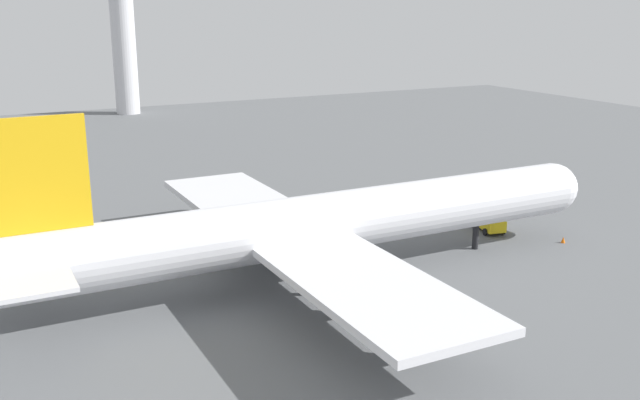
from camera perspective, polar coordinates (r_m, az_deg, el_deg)
The scene contains 6 objects.
ground_plane at distance 73.31m, azimuth -0.00°, elevation -6.20°, with size 269.37×269.37×0.00m, color slate.
cargo_airplane at distance 71.23m, azimuth -0.31°, elevation -1.97°, with size 67.34×53.49×18.25m.
catering_truck at distance 90.28m, azimuth 13.19°, elevation -1.70°, with size 3.50×5.30×2.09m.
maintenance_van at distance 99.31m, azimuth -5.71°, elevation 0.23°, with size 4.86×4.27×2.41m.
safety_cone_nose at distance 88.40m, azimuth 18.71°, elevation -3.00°, with size 0.50×0.50×0.72m, color orange.
control_tower at distance 188.77m, azimuth -15.38°, elevation 13.19°, with size 11.07×11.07×36.47m.
Camera 1 is at (-31.35, -60.61, 26.80)m, focal length 40.39 mm.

